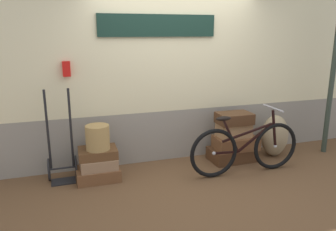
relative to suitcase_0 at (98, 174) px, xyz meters
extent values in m
cube|color=brown|center=(1.24, -0.35, -0.11)|extent=(9.03, 5.20, 0.06)
cube|color=gray|center=(1.24, 0.50, 0.31)|extent=(7.03, 0.20, 0.78)
cube|color=beige|center=(1.24, 0.50, 1.67)|extent=(7.03, 0.20, 1.94)
cube|color=#142D23|center=(0.98, 0.38, 1.95)|extent=(1.71, 0.04, 0.31)
cube|color=red|center=(-0.30, 0.36, 1.39)|extent=(0.10, 0.08, 0.20)
cylinder|color=#2D382D|center=(3.71, -0.10, 1.28)|extent=(0.08, 0.08, 2.72)
cube|color=brown|center=(0.00, 0.00, 0.00)|extent=(0.57, 0.42, 0.16)
cube|color=#937051|center=(0.01, 0.02, 0.15)|extent=(0.49, 0.40, 0.14)
cube|color=brown|center=(0.02, 0.05, 0.28)|extent=(0.52, 0.40, 0.12)
cube|color=#4C2D19|center=(2.06, 0.05, 0.02)|extent=(0.70, 0.46, 0.20)
cube|color=brown|center=(2.10, 0.01, 0.21)|extent=(0.68, 0.46, 0.19)
cube|color=#9E754C|center=(2.07, 0.04, 0.41)|extent=(0.49, 0.33, 0.21)
cube|color=#4C2D19|center=(2.06, 0.03, 0.60)|extent=(0.52, 0.36, 0.17)
cylinder|color=#A8844C|center=(0.02, 0.02, 0.51)|extent=(0.32, 0.32, 0.33)
torus|color=black|center=(-0.63, 0.17, 0.07)|extent=(0.02, 0.31, 0.31)
torus|color=black|center=(-0.28, 0.17, 0.07)|extent=(0.02, 0.31, 0.31)
cylinder|color=black|center=(-0.45, 0.17, 0.07)|extent=(0.35, 0.02, 0.02)
cylinder|color=black|center=(-0.60, 0.17, 0.62)|extent=(0.03, 0.12, 1.09)
cylinder|color=black|center=(-0.31, 0.17, 0.62)|extent=(0.03, 0.12, 1.09)
cube|color=black|center=(-0.45, 0.06, -0.07)|extent=(0.31, 0.22, 0.02)
ellipsoid|color=#9E8966|center=(2.81, 0.02, 0.25)|extent=(0.44, 0.37, 0.67)
torus|color=black|center=(1.52, -0.43, 0.27)|extent=(0.69, 0.07, 0.69)
sphere|color=#B2B2B7|center=(1.52, -0.43, 0.27)|extent=(0.05, 0.05, 0.05)
torus|color=black|center=(2.48, -0.45, 0.27)|extent=(0.69, 0.07, 0.69)
sphere|color=#B2B2B7|center=(2.48, -0.45, 0.27)|extent=(0.05, 0.05, 0.05)
cube|color=black|center=(2.14, -0.44, 0.43)|extent=(0.53, 0.04, 0.39)
cube|color=black|center=(1.76, -0.43, 0.49)|extent=(0.27, 0.03, 0.49)
cube|color=black|center=(1.70, -0.43, 0.26)|extent=(0.37, 0.03, 0.05)
cube|color=black|center=(2.02, -0.44, 0.52)|extent=(0.77, 0.04, 0.22)
cube|color=black|center=(2.44, -0.44, 0.54)|extent=(0.11, 0.03, 0.55)
ellipsoid|color=black|center=(1.64, -0.43, 0.75)|extent=(0.22, 0.09, 0.06)
cylinder|color=#A5A5AD|center=(2.40, -0.44, 0.84)|extent=(0.03, 0.46, 0.02)
camera|label=1|loc=(-0.41, -4.26, 1.88)|focal=35.52mm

